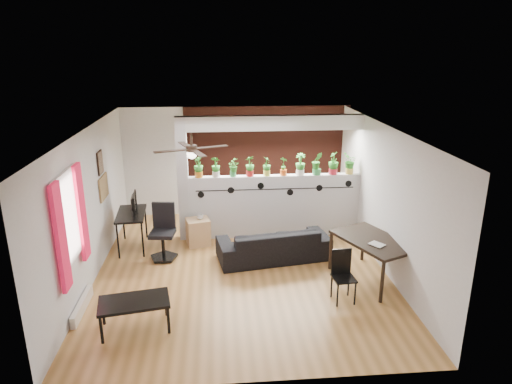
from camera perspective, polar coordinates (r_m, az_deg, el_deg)
name	(u,v)px	position (r m, az deg, el deg)	size (l,w,h in m)	color
room_shell	(241,202)	(8.04, -1.93, -1.28)	(6.30, 7.10, 2.90)	olive
partition_wall	(275,206)	(9.73, 2.35, -1.74)	(3.60, 0.18, 1.35)	#BCBCC1
ceiling_header	(276,123)	(9.29, 2.49, 8.63)	(3.60, 0.18, 0.30)	silver
pier_column	(183,180)	(9.49, -9.12, 1.50)	(0.22, 0.20, 2.60)	#BCBCC1
brick_panel	(267,161)	(10.95, 1.44, 3.92)	(3.90, 0.05, 2.60)	brown
vine_decal	(275,189)	(9.51, 2.45, 0.36)	(3.31, 0.01, 0.30)	black
window_assembly	(70,220)	(7.17, -22.28, -3.31)	(0.09, 1.30, 1.55)	white
baseboard_heater	(82,306)	(7.77, -20.92, -13.13)	(0.08, 1.00, 0.18)	silver
corkboard	(104,187)	(9.19, -18.51, 0.56)	(0.03, 0.60, 0.45)	olive
framed_art	(100,163)	(9.02, -18.90, 3.50)	(0.03, 0.34, 0.44)	#8C7259
ceiling_fan	(192,150)	(7.48, -8.05, 5.16)	(1.19, 1.19, 0.43)	black
potted_plant_0	(199,166)	(9.40, -7.20, 3.23)	(0.26, 0.28, 0.45)	orange
potted_plant_1	(216,166)	(9.39, -5.05, 3.22)	(0.25, 0.21, 0.42)	silver
potted_plant_2	(233,167)	(9.40, -2.91, 3.11)	(0.20, 0.22, 0.37)	#318741
potted_plant_3	(250,165)	(9.41, -0.77, 3.33)	(0.28, 0.26, 0.43)	#B21D1C
potted_plant_4	(267,166)	(9.45, 1.36, 3.30)	(0.21, 0.24, 0.40)	#DAE24F
potted_plant_5	(284,165)	(9.49, 3.47, 3.33)	(0.25, 0.25, 0.40)	#D25418
potted_plant_6	(300,164)	(9.54, 5.56, 3.55)	(0.26, 0.23, 0.46)	white
potted_plant_7	(317,163)	(9.61, 7.63, 3.64)	(0.27, 0.23, 0.48)	#35934A
potted_plant_8	(333,162)	(9.69, 9.66, 3.67)	(0.29, 0.31, 0.48)	red
potted_plant_9	(350,163)	(9.78, 11.65, 3.59)	(0.25, 0.28, 0.45)	#DABE4D
sofa	(273,244)	(8.82, 2.20, -6.54)	(2.02, 0.80, 0.59)	black
cube_shelf	(198,232)	(9.49, -7.23, -4.96)	(0.45, 0.40, 0.55)	tan
cup	(200,217)	(9.37, -7.00, -3.11)	(0.13, 0.13, 0.10)	gray
computer_desk	(131,216)	(9.46, -15.33, -2.94)	(0.62, 1.08, 0.75)	black
monitor	(132,206)	(9.55, -15.26, -1.68)	(0.06, 0.34, 0.19)	black
office_chair	(163,235)	(8.94, -11.51, -5.32)	(0.56, 0.56, 1.07)	black
dining_table	(373,243)	(8.16, 14.43, -6.25)	(1.34, 1.62, 0.76)	black
book	(374,246)	(7.83, 14.49, -6.55)	(0.18, 0.24, 0.02)	gray
folding_chair	(342,271)	(7.52, 10.76, -9.64)	(0.37, 0.37, 0.85)	black
coffee_table	(134,304)	(6.94, -14.99, -13.33)	(1.07, 0.72, 0.46)	black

